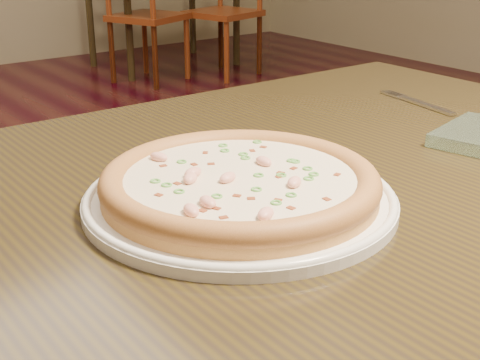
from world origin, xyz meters
TOP-DOWN VIEW (x-y plane):
  - hero_table at (-0.23, -0.06)m, footprint 1.20×0.80m
  - plate at (-0.35, -0.11)m, footprint 0.34×0.34m
  - pizza at (-0.35, -0.11)m, footprint 0.31×0.31m
  - fork at (0.15, 0.05)m, footprint 0.05×0.18m
  - chair_c at (1.43, 3.31)m, footprint 0.55×0.55m
  - chair_d at (2.05, 3.20)m, footprint 0.51×0.51m

SIDE VIEW (x-z plane):
  - chair_c at x=1.43m, z-range -0.04..0.91m
  - chair_d at x=2.05m, z-range -0.04..0.91m
  - hero_table at x=-0.23m, z-range 0.28..1.03m
  - fork at x=0.15m, z-range 0.75..0.75m
  - plate at x=-0.35m, z-range 0.75..0.77m
  - pizza at x=-0.35m, z-range 0.76..0.79m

